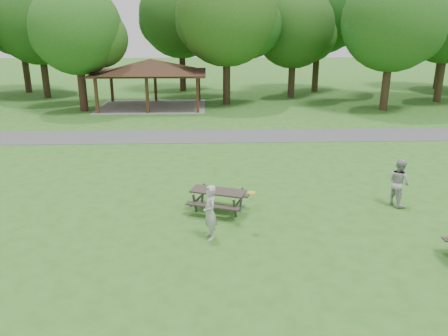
% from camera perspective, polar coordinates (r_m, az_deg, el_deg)
% --- Properties ---
extents(ground, '(160.00, 160.00, 0.00)m').
position_cam_1_polar(ground, '(12.64, -3.93, -11.37)').
color(ground, '#2C641C').
rests_on(ground, ground).
extents(asphalt_path, '(120.00, 3.20, 0.02)m').
position_cam_1_polar(asphalt_path, '(25.76, -3.07, 4.17)').
color(asphalt_path, '#474749').
rests_on(asphalt_path, ground).
extents(pavilion, '(8.60, 7.01, 3.76)m').
position_cam_1_polar(pavilion, '(35.41, -9.58, 12.78)').
color(pavilion, '#3D2816').
rests_on(pavilion, ground).
extents(tree_row_c, '(8.19, 7.80, 10.67)m').
position_cam_1_polar(tree_row_c, '(42.51, -22.95, 17.22)').
color(tree_row_c, black).
rests_on(tree_row_c, ground).
extents(tree_row_d, '(6.93, 6.60, 9.27)m').
position_cam_1_polar(tree_row_d, '(34.80, -18.53, 16.51)').
color(tree_row_d, black).
rests_on(tree_row_d, ground).
extents(tree_row_e, '(8.40, 8.00, 11.02)m').
position_cam_1_polar(tree_row_e, '(36.06, 0.52, 19.03)').
color(tree_row_e, black).
rests_on(tree_row_e, ground).
extents(tree_row_f, '(7.35, 7.00, 9.55)m').
position_cam_1_polar(tree_row_f, '(40.26, 9.23, 17.38)').
color(tree_row_f, '#2F2015').
rests_on(tree_row_f, ground).
extents(tree_row_g, '(7.77, 7.40, 10.25)m').
position_cam_1_polar(tree_row_g, '(35.73, 21.31, 17.15)').
color(tree_row_g, '#312215').
rests_on(tree_row_g, ground).
extents(tree_deep_a, '(8.40, 8.00, 11.38)m').
position_cam_1_polar(tree_deep_a, '(46.86, -25.12, 17.64)').
color(tree_deep_a, '#322016').
rests_on(tree_deep_a, ground).
extents(tree_deep_b, '(8.40, 8.00, 11.13)m').
position_cam_1_polar(tree_deep_b, '(44.09, -5.49, 18.93)').
color(tree_deep_b, black).
rests_on(tree_deep_b, ground).
extents(tree_deep_c, '(8.82, 8.40, 11.90)m').
position_cam_1_polar(tree_deep_c, '(44.34, 12.48, 19.32)').
color(tree_deep_c, '#302215').
rests_on(tree_deep_c, ground).
extents(tree_deep_d, '(8.40, 8.00, 11.27)m').
position_cam_1_polar(tree_deep_d, '(50.42, 27.14, 17.18)').
color(tree_deep_d, black).
rests_on(tree_deep_d, ground).
extents(picnic_table_middle, '(2.27, 2.05, 0.81)m').
position_cam_1_polar(picnic_table_middle, '(15.15, -0.76, -3.62)').
color(picnic_table_middle, '#2E2621').
rests_on(picnic_table_middle, ground).
extents(frisbee_in_flight, '(0.32, 0.32, 0.02)m').
position_cam_1_polar(frisbee_in_flight, '(13.51, 3.64, -3.23)').
color(frisbee_in_flight, gold).
rests_on(frisbee_in_flight, ground).
extents(frisbee_thrower, '(0.57, 0.72, 1.71)m').
position_cam_1_polar(frisbee_thrower, '(13.20, -1.85, -5.82)').
color(frisbee_thrower, '#B0AFB2').
rests_on(frisbee_thrower, ground).
extents(frisbee_catcher, '(0.91, 1.02, 1.73)m').
position_cam_1_polar(frisbee_catcher, '(16.82, 21.86, -1.77)').
color(frisbee_catcher, '#A9A9AB').
rests_on(frisbee_catcher, ground).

